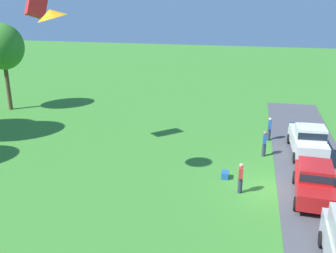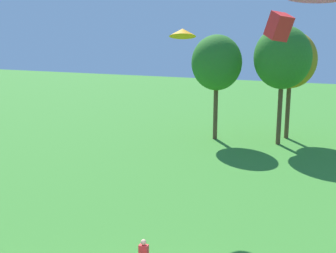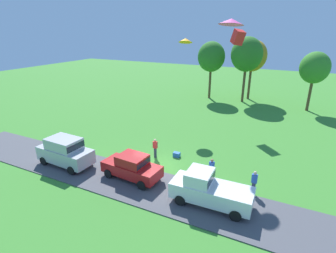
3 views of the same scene
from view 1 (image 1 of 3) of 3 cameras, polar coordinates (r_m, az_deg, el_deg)
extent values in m
plane|color=#3D842D|center=(22.31, 14.28, -8.86)|extent=(120.00, 120.00, 0.00)
cube|color=#4C4C51|center=(22.62, 21.17, -9.12)|extent=(36.00, 4.40, 0.06)
cylinder|color=black|center=(18.23, 21.46, -15.02)|extent=(0.69, 0.27, 0.68)
cube|color=red|center=(21.71, 20.39, -7.96)|extent=(4.52, 2.11, 0.80)
cube|color=red|center=(21.48, 20.61, -6.05)|extent=(2.11, 1.78, 0.70)
cube|color=#19232D|center=(21.48, 20.61, -6.05)|extent=(2.15, 1.75, 0.38)
cylinder|color=black|center=(20.68, 22.91, -10.95)|extent=(0.70, 0.29, 0.68)
cylinder|color=black|center=(20.49, 18.10, -10.62)|extent=(0.70, 0.29, 0.68)
cylinder|color=black|center=(23.32, 22.17, -7.37)|extent=(0.70, 0.29, 0.68)
cylinder|color=black|center=(23.16, 17.95, -7.04)|extent=(0.70, 0.29, 0.68)
cube|color=white|center=(27.30, 19.54, -2.07)|extent=(5.05, 2.02, 1.00)
cube|color=white|center=(26.26, 20.00, -0.86)|extent=(1.54, 1.80, 0.80)
cube|color=#19232D|center=(26.26, 20.00, -0.86)|extent=(1.57, 1.76, 0.44)
cylinder|color=black|center=(26.09, 21.91, -4.52)|extent=(0.69, 0.26, 0.68)
cylinder|color=black|center=(25.77, 17.98, -4.34)|extent=(0.69, 0.26, 0.68)
cylinder|color=black|center=(29.20, 20.71, -1.90)|extent=(0.69, 0.26, 0.68)
cylinder|color=black|center=(28.91, 17.20, -1.71)|extent=(0.69, 0.26, 0.68)
cylinder|color=#2D334C|center=(29.25, 14.44, -1.13)|extent=(0.24, 0.24, 0.88)
cube|color=#2851AD|center=(29.01, 14.56, 0.25)|extent=(0.36, 0.22, 0.60)
sphere|color=beige|center=(28.89, 14.63, 1.04)|extent=(0.22, 0.22, 0.22)
cylinder|color=#2D334C|center=(21.48, 10.42, -8.38)|extent=(0.24, 0.24, 0.88)
cube|color=red|center=(21.15, 10.54, -6.60)|extent=(0.36, 0.22, 0.60)
sphere|color=tan|center=(20.98, 10.61, -5.56)|extent=(0.22, 0.22, 0.22)
cylinder|color=#2D334C|center=(26.40, 13.75, -3.28)|extent=(0.24, 0.24, 0.88)
cube|color=#2851AD|center=(26.14, 13.87, -1.78)|extent=(0.36, 0.22, 0.60)
sphere|color=#9E7051|center=(26.00, 13.94, -0.91)|extent=(0.22, 0.22, 0.22)
cylinder|color=brown|center=(38.26, -22.18, 5.24)|extent=(0.36, 0.36, 4.05)
ellipsoid|color=#387F28|center=(37.64, -22.88, 10.65)|extent=(3.64, 3.64, 4.00)
cube|color=blue|center=(23.04, 8.27, -6.95)|extent=(0.56, 0.40, 0.40)
cube|color=red|center=(25.94, -18.54, 16.47)|extent=(1.81, 1.64, 1.81)
cone|color=orange|center=(20.16, -16.61, 15.39)|extent=(1.85, 1.89, 0.79)
camera|label=2|loc=(29.54, 44.41, 13.70)|focal=50.00mm
camera|label=3|loc=(33.85, 44.55, 14.08)|focal=28.00mm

